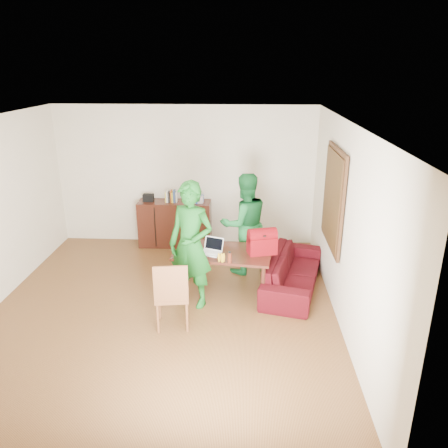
# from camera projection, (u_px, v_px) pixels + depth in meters

# --- Properties ---
(room) EXTENTS (5.20, 5.70, 2.90)m
(room) POSITION_uv_depth(u_px,v_px,m) (161.00, 224.00, 6.03)
(room) COLOR #472711
(room) RESTS_ON ground
(table) EXTENTS (1.57, 1.01, 0.69)m
(table) POSITION_uv_depth(u_px,v_px,m) (223.00, 256.00, 6.73)
(table) COLOR black
(table) RESTS_ON ground
(chair) EXTENTS (0.50, 0.48, 0.98)m
(chair) POSITION_uv_depth(u_px,v_px,m) (173.00, 307.00, 5.93)
(chair) COLOR brown
(chair) RESTS_ON ground
(person_near) EXTENTS (0.80, 0.67, 1.88)m
(person_near) POSITION_uv_depth(u_px,v_px,m) (191.00, 245.00, 6.27)
(person_near) COLOR #125417
(person_near) RESTS_ON ground
(person_far) EXTENTS (1.03, 0.93, 1.74)m
(person_far) POSITION_uv_depth(u_px,v_px,m) (245.00, 224.00, 7.33)
(person_far) COLOR #16632A
(person_far) RESTS_ON ground
(laptop) EXTENTS (0.36, 0.31, 0.22)m
(laptop) POSITION_uv_depth(u_px,v_px,m) (210.00, 251.00, 6.60)
(laptop) COLOR white
(laptop) RESTS_ON table
(bananas) EXTENTS (0.15, 0.10, 0.05)m
(bananas) POSITION_uv_depth(u_px,v_px,m) (221.00, 260.00, 6.32)
(bananas) COLOR gold
(bananas) RESTS_ON table
(bottle) EXTENTS (0.06, 0.06, 0.17)m
(bottle) POSITION_uv_depth(u_px,v_px,m) (230.00, 257.00, 6.28)
(bottle) COLOR #542013
(bottle) RESTS_ON table
(red_bag) EXTENTS (0.47, 0.35, 0.31)m
(red_bag) POSITION_uv_depth(u_px,v_px,m) (262.00, 243.00, 6.58)
(red_bag) COLOR maroon
(red_bag) RESTS_ON table
(sofa) EXTENTS (1.17, 2.00, 0.55)m
(sofa) POSITION_uv_depth(u_px,v_px,m) (293.00, 272.00, 6.97)
(sofa) COLOR #370807
(sofa) RESTS_ON ground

